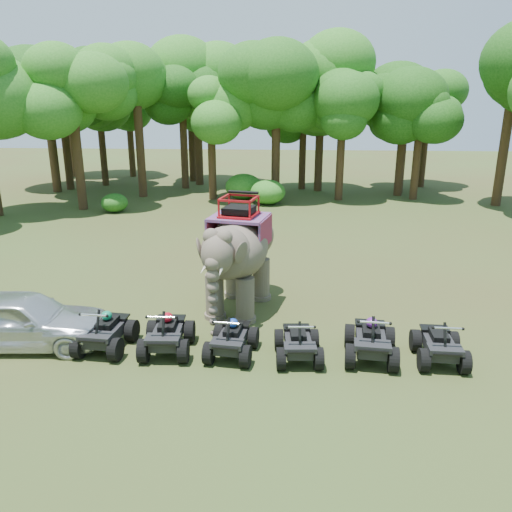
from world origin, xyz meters
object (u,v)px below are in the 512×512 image
at_px(parked_car, 21,319).
at_px(atv_0, 105,327).
at_px(atv_3, 298,338).
at_px(atv_4, 371,335).
at_px(elephant, 239,253).
at_px(atv_1, 167,329).
at_px(atv_2, 232,334).
at_px(atv_5, 440,339).

height_order(parked_car, atv_0, parked_car).
height_order(atv_3, atv_4, atv_4).
bearing_deg(elephant, atv_1, -106.13).
xyz_separation_m(atv_1, atv_3, (3.56, -0.16, -0.06)).
bearing_deg(atv_2, elephant, 98.88).
xyz_separation_m(atv_1, atv_4, (5.49, 0.00, 0.02)).
height_order(atv_3, atv_5, atv_5).
relative_size(elephant, atv_4, 2.47).
distance_m(elephant, atv_1, 3.74).
relative_size(parked_car, atv_2, 2.77).
height_order(atv_1, atv_5, atv_1).
relative_size(atv_1, atv_5, 1.06).
xyz_separation_m(atv_0, atv_1, (1.73, -0.03, 0.01)).
distance_m(parked_car, atv_4, 9.60).
bearing_deg(atv_4, atv_1, -174.73).
xyz_separation_m(atv_2, atv_3, (1.78, -0.08, -0.01)).
relative_size(elephant, atv_1, 2.53).
distance_m(atv_3, atv_5, 3.70).
bearing_deg(atv_2, atv_5, 7.16).
bearing_deg(atv_3, parked_car, 173.82).
distance_m(parked_car, atv_3, 7.68).
height_order(parked_car, atv_1, parked_car).
distance_m(atv_0, atv_3, 5.29).
relative_size(atv_0, atv_1, 0.99).
xyz_separation_m(elephant, atv_0, (-3.38, -3.08, -1.25)).
relative_size(atv_1, atv_3, 1.09).
xyz_separation_m(atv_1, atv_2, (1.78, -0.09, -0.04)).
bearing_deg(atv_5, atv_1, -178.06).
bearing_deg(atv_1, atv_0, 175.90).
bearing_deg(atv_1, atv_4, -3.01).
bearing_deg(atv_5, atv_0, -178.21).
bearing_deg(atv_1, atv_3, -5.62).
height_order(elephant, atv_5, elephant).
height_order(atv_0, atv_1, atv_1).
distance_m(atv_1, atv_3, 3.57).
height_order(parked_car, atv_4, parked_car).
xyz_separation_m(atv_0, atv_4, (7.21, -0.03, 0.02)).
bearing_deg(atv_0, atv_5, 4.17).
bearing_deg(elephant, atv_3, -47.94).
distance_m(atv_1, atv_2, 1.79).
bearing_deg(atv_5, atv_4, -178.96).
bearing_deg(atv_4, elephant, 146.15).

